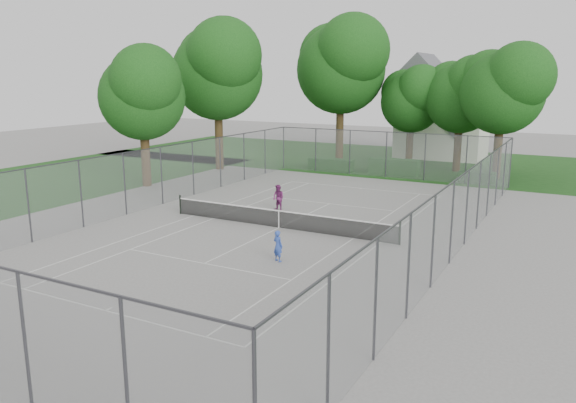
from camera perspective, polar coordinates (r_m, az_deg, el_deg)
The scene contains 18 objects.
ground at distance 28.92m, azimuth -0.94°, elevation -2.70°, with size 120.00×120.00×0.00m, color slate.
grass_far at distance 52.72m, azimuth 12.98°, elevation 3.94°, with size 60.00×20.00×0.00m, color #153F12.
grass_left at distance 43.80m, azimuth -26.97°, elevation 1.18°, with size 16.00×40.00×0.00m, color #153F12.
court_markings at distance 28.92m, azimuth -0.94°, elevation -2.69°, with size 11.03×23.83×0.01m.
tennis_net at distance 28.79m, azimuth -0.94°, elevation -1.72°, with size 12.87×0.10×1.10m.
perimeter_fence at distance 28.50m, azimuth -0.95°, elevation 0.81°, with size 18.08×34.08×3.52m.
tree_far_left at distance 50.99m, azimuth 5.49°, elevation 13.95°, with size 9.00×8.22×12.94m.
tree_far_midleft at distance 49.70m, azimuth 12.53°, elevation 10.33°, with size 6.01×5.49×8.64m.
tree_far_midright at distance 47.79m, azimuth 17.26°, elevation 10.56°, with size 6.48×5.92×9.32m.
tree_far_right at distance 45.03m, azimuth 21.09°, elevation 10.89°, with size 7.03×6.42×10.10m.
tree_side_back at distance 47.07m, azimuth -7.17°, elevation 13.43°, with size 8.50×7.76×12.22m.
tree_side_front at distance 40.51m, azimuth -14.60°, elevation 10.91°, with size 6.81×6.22×9.79m.
hedge_left at distance 47.08m, azimuth 4.40°, elevation 3.79°, with size 3.73×1.12×0.93m, color #184717.
hedge_mid at distance 45.49m, azimuth 10.70°, elevation 3.50°, with size 3.94×1.13×1.24m, color #184717.
hedge_right at distance 43.69m, azimuth 18.71°, elevation 2.39°, with size 2.63×0.97×0.79m, color #184717.
house at distance 56.19m, azimuth 15.46°, elevation 8.37°, with size 7.87×6.10×9.80m.
girl_player at distance 23.62m, azimuth -1.03°, elevation -4.53°, with size 0.49×0.32×1.34m, color #2E4CAE.
woman_player at distance 32.45m, azimuth -0.99°, elevation 0.38°, with size 0.74×0.58×1.53m, color #722662.
Camera 1 is at (13.60, -24.37, 7.61)m, focal length 35.00 mm.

